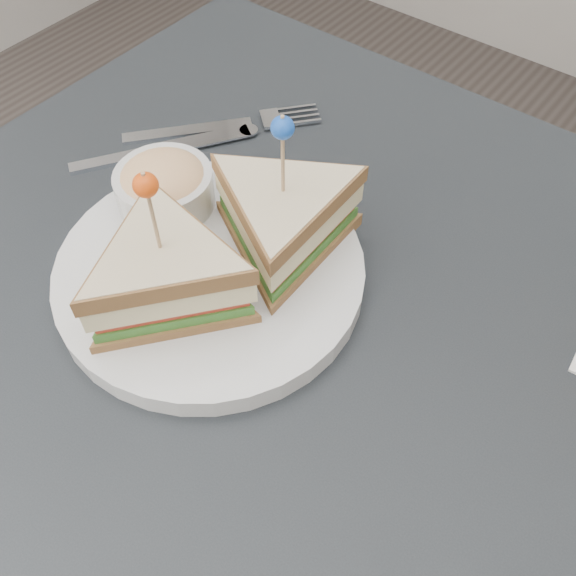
{
  "coord_description": "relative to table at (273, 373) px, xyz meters",
  "views": [
    {
      "loc": [
        0.2,
        -0.23,
        1.19
      ],
      "look_at": [
        0.01,
        0.01,
        0.8
      ],
      "focal_mm": 40.0,
      "sensor_mm": 36.0,
      "label": 1
    }
  ],
  "objects": [
    {
      "name": "plate_meal",
      "position": [
        -0.07,
        0.01,
        0.12
      ],
      "size": [
        0.35,
        0.35,
        0.16
      ],
      "rotation": [
        0.0,
        0.0,
        0.37
      ],
      "color": "silver",
      "rests_on": "table"
    },
    {
      "name": "cutlery_fork",
      "position": [
        -0.2,
        0.18,
        0.08
      ],
      "size": [
        0.16,
        0.18,
        0.01
      ],
      "rotation": [
        0.0,
        0.0,
        -0.71
      ],
      "color": "white",
      "rests_on": "table"
    },
    {
      "name": "cutlery_knife",
      "position": [
        -0.23,
        0.1,
        0.08
      ],
      "size": [
        0.12,
        0.18,
        0.01
      ],
      "rotation": [
        0.0,
        0.0,
        -0.58
      ],
      "color": "white",
      "rests_on": "table"
    },
    {
      "name": "table",
      "position": [
        0.0,
        0.0,
        0.0
      ],
      "size": [
        0.8,
        0.8,
        0.75
      ],
      "color": "black",
      "rests_on": "ground"
    },
    {
      "name": "ground_plane",
      "position": [
        0.0,
        0.0,
        -0.67
      ],
      "size": [
        3.5,
        3.5,
        0.0
      ],
      "primitive_type": "plane",
      "color": "#3F3833"
    }
  ]
}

